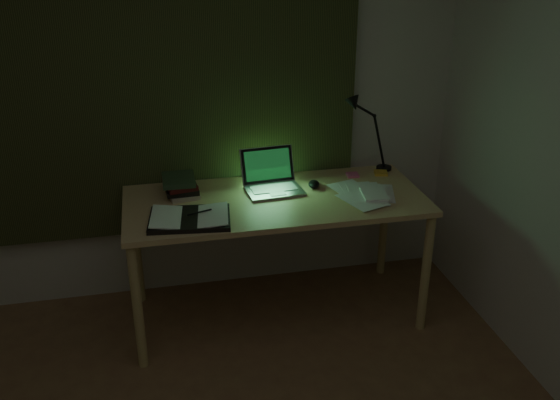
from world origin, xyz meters
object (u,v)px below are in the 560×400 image
Objects in this scene: desk at (276,258)px; laptop at (274,174)px; open_textbook at (190,218)px; book_stack at (180,185)px; desk_lamp at (387,131)px; loose_papers at (366,195)px.

laptop reaches higher than desk.
open_textbook reaches higher than desk.
desk_lamp is at bearing 5.78° from book_stack.
desk_lamp is (1.29, 0.13, 0.20)m from book_stack.
desk is 0.51m from laptop.
book_stack reaches higher than open_textbook.
loose_papers is at bearing 12.95° from open_textbook.
open_textbook is at bearing -159.29° from desk.
loose_papers is at bearing -123.41° from desk_lamp.
desk_lamp is (0.75, 0.21, 0.14)m from laptop.
desk_lamp is at bearing 21.25° from desk.
laptop is 0.86× the size of open_textbook.
desk is 5.21× the size of loose_papers.
desk_lamp is (0.77, 0.30, 0.65)m from desk.
loose_papers is at bearing -23.49° from laptop.
loose_papers reaches higher than desk.
desk is at bearing 171.20° from loose_papers.
laptop reaches higher than open_textbook.
book_stack is at bearing -173.54° from desk_lamp.
book_stack reaches higher than loose_papers.
loose_papers is 0.64× the size of desk_lamp.
desk is 0.71m from book_stack.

